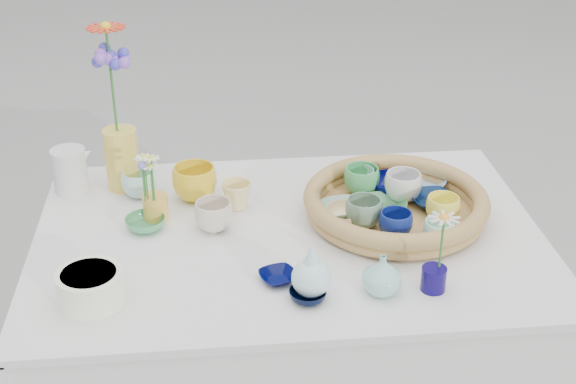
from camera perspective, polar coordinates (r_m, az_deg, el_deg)
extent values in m
imported|color=#04074E|center=(2.16, 7.43, 0.47)|extent=(0.15, 0.15, 0.04)
imported|color=#011335|center=(2.12, 10.16, -0.58)|extent=(0.13, 0.13, 0.03)
imported|color=#FFEF4D|center=(2.04, 10.95, -1.20)|extent=(0.11, 0.11, 0.07)
imported|color=#3A7948|center=(2.08, 7.00, -0.93)|extent=(0.13, 0.13, 0.03)
imported|color=slate|center=(1.99, 5.41, -1.46)|extent=(0.11, 0.11, 0.07)
imported|color=#8AB6A0|center=(2.05, 3.82, -1.22)|extent=(0.13, 0.13, 0.03)
imported|color=#9FDDC6|center=(2.15, 5.12, 0.83)|extent=(0.09, 0.09, 0.07)
imported|color=white|center=(2.12, 8.18, 0.38)|extent=(0.12, 0.12, 0.08)
imported|color=#87AECC|center=(2.21, 9.93, 0.71)|extent=(0.13, 0.13, 0.02)
imported|color=navy|center=(1.95, 7.66, -2.28)|extent=(0.11, 0.11, 0.06)
imported|color=#FED393|center=(2.01, 4.21, -1.63)|extent=(0.12, 0.12, 0.03)
imported|color=#A7EBD3|center=(1.94, 10.68, -2.80)|extent=(0.09, 0.09, 0.06)
imported|color=#43A45A|center=(2.14, 5.26, 0.83)|extent=(0.11, 0.11, 0.07)
imported|color=yellow|center=(2.15, -6.65, 0.65)|extent=(0.13, 0.13, 0.09)
imported|color=#EDD586|center=(2.10, -3.67, -0.24)|extent=(0.09, 0.09, 0.07)
imported|color=#42945D|center=(2.04, -10.11, -2.22)|extent=(0.13, 0.13, 0.03)
imported|color=beige|center=(2.01, -5.31, -1.70)|extent=(0.11, 0.11, 0.08)
imported|color=#00043A|center=(1.82, -0.71, -6.06)|extent=(0.10, 0.10, 0.02)
imported|color=#A8DAD2|center=(2.19, -10.55, 0.60)|extent=(0.10, 0.10, 0.07)
imported|color=black|center=(1.75, 1.42, -7.35)|extent=(0.10, 0.10, 0.03)
imported|color=#8FCDC2|center=(1.77, 6.71, -5.84)|extent=(0.11, 0.11, 0.09)
cylinder|color=#0E054B|center=(1.81, 10.31, -6.09)|extent=(0.06, 0.06, 0.06)
cylinder|color=#E6C547|center=(2.23, -11.72, 2.32)|extent=(0.11, 0.11, 0.17)
cylinder|color=gold|center=(2.07, -9.41, -1.09)|extent=(0.09, 0.09, 0.07)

